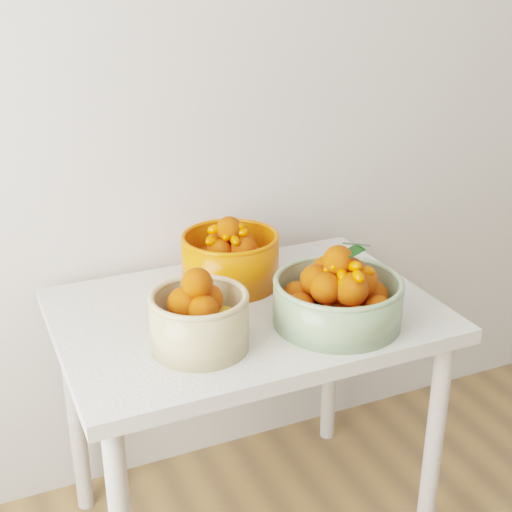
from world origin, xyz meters
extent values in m
cube|color=silver|center=(0.00, 2.00, 1.35)|extent=(4.00, 0.04, 2.70)
cube|color=silver|center=(-0.33, 1.60, 0.73)|extent=(1.00, 0.70, 0.04)
cylinder|color=silver|center=(0.11, 1.31, 0.35)|extent=(0.05, 0.05, 0.71)
cylinder|color=silver|center=(-0.77, 1.89, 0.35)|extent=(0.05, 0.05, 0.71)
cylinder|color=silver|center=(0.11, 1.89, 0.35)|extent=(0.05, 0.05, 0.71)
cylinder|color=tan|center=(-0.52, 1.46, 0.82)|extent=(0.30, 0.30, 0.13)
torus|color=tan|center=(-0.52, 1.46, 0.88)|extent=(0.31, 0.31, 0.02)
sphere|color=#D1660C|center=(-0.46, 1.46, 0.80)|extent=(0.08, 0.08, 0.08)
sphere|color=#D1660C|center=(-0.50, 1.52, 0.80)|extent=(0.08, 0.08, 0.08)
sphere|color=#D83B01|center=(-0.56, 1.50, 0.80)|extent=(0.08, 0.08, 0.08)
sphere|color=#D83B01|center=(-0.57, 1.43, 0.80)|extent=(0.08, 0.08, 0.08)
sphere|color=#D83B01|center=(-0.50, 1.40, 0.80)|extent=(0.08, 0.08, 0.08)
sphere|color=#D83B01|center=(-0.52, 1.46, 0.80)|extent=(0.08, 0.08, 0.08)
sphere|color=#D83B01|center=(-0.49, 1.48, 0.87)|extent=(0.08, 0.08, 0.08)
sphere|color=#D83B01|center=(-0.55, 1.47, 0.87)|extent=(0.08, 0.08, 0.08)
sphere|color=#D83B01|center=(-0.52, 1.43, 0.87)|extent=(0.07, 0.07, 0.07)
sphere|color=#D83B01|center=(-0.52, 1.47, 0.92)|extent=(0.08, 0.08, 0.08)
ellipsoid|color=#E64800|center=(-0.54, 1.49, 0.89)|extent=(0.05, 0.05, 0.04)
ellipsoid|color=#E64800|center=(-0.53, 1.47, 0.90)|extent=(0.05, 0.04, 0.04)
cylinder|color=gray|center=(-0.15, 1.43, 0.81)|extent=(0.42, 0.42, 0.12)
torus|color=gray|center=(-0.15, 1.43, 0.87)|extent=(0.43, 0.43, 0.02)
sphere|color=#D83B01|center=(-0.05, 1.43, 0.80)|extent=(0.08, 0.08, 0.08)
sphere|color=#D83B01|center=(-0.08, 1.51, 0.80)|extent=(0.08, 0.08, 0.08)
sphere|color=#D83B01|center=(-0.15, 1.54, 0.80)|extent=(0.08, 0.08, 0.08)
sphere|color=#D83B01|center=(-0.23, 1.51, 0.80)|extent=(0.08, 0.08, 0.08)
sphere|color=#D83B01|center=(-0.26, 1.44, 0.80)|extent=(0.09, 0.09, 0.09)
sphere|color=#D83B01|center=(-0.23, 1.36, 0.80)|extent=(0.08, 0.08, 0.08)
sphere|color=#D83B01|center=(-0.15, 1.33, 0.80)|extent=(0.08, 0.08, 0.08)
sphere|color=#D83B01|center=(-0.08, 1.36, 0.80)|extent=(0.08, 0.08, 0.08)
sphere|color=#D83B01|center=(-0.15, 1.43, 0.80)|extent=(0.08, 0.08, 0.08)
sphere|color=#D83B01|center=(-0.10, 1.46, 0.87)|extent=(0.08, 0.08, 0.08)
sphere|color=#D83B01|center=(-0.15, 1.49, 0.87)|extent=(0.09, 0.09, 0.09)
sphere|color=#D83B01|center=(-0.20, 1.46, 0.87)|extent=(0.08, 0.08, 0.08)
sphere|color=#D83B01|center=(-0.20, 1.41, 0.87)|extent=(0.08, 0.08, 0.08)
sphere|color=#D83B01|center=(-0.15, 1.38, 0.87)|extent=(0.09, 0.09, 0.09)
sphere|color=#D83B01|center=(-0.10, 1.41, 0.87)|extent=(0.08, 0.08, 0.08)
sphere|color=#D83B01|center=(-0.15, 1.43, 0.92)|extent=(0.08, 0.08, 0.08)
ellipsoid|color=#E64800|center=(-0.17, 1.38, 0.89)|extent=(0.04, 0.05, 0.03)
ellipsoid|color=#E64800|center=(-0.17, 1.42, 0.92)|extent=(0.05, 0.05, 0.03)
ellipsoid|color=#E64800|center=(-0.14, 1.46, 0.89)|extent=(0.05, 0.05, 0.04)
ellipsoid|color=#E64800|center=(-0.16, 1.43, 0.90)|extent=(0.05, 0.05, 0.04)
ellipsoid|color=#E64800|center=(-0.17, 1.39, 0.90)|extent=(0.04, 0.05, 0.04)
ellipsoid|color=#E64800|center=(-0.16, 1.43, 0.89)|extent=(0.05, 0.04, 0.04)
ellipsoid|color=#E64800|center=(-0.15, 1.43, 0.91)|extent=(0.05, 0.05, 0.04)
ellipsoid|color=#E64800|center=(-0.14, 1.39, 0.92)|extent=(0.04, 0.05, 0.04)
ellipsoid|color=#E64800|center=(-0.15, 1.35, 0.91)|extent=(0.03, 0.05, 0.04)
ellipsoid|color=#E64800|center=(-0.11, 1.47, 0.90)|extent=(0.05, 0.05, 0.04)
ellipsoid|color=#E64800|center=(-0.13, 1.40, 0.92)|extent=(0.04, 0.05, 0.05)
ellipsoid|color=#E64800|center=(-0.18, 1.44, 0.90)|extent=(0.05, 0.03, 0.04)
ellipsoid|color=#E64800|center=(-0.15, 1.47, 0.89)|extent=(0.03, 0.05, 0.04)
ellipsoid|color=#E64800|center=(-0.14, 1.45, 0.92)|extent=(0.04, 0.05, 0.04)
ellipsoid|color=#E64800|center=(-0.15, 1.44, 0.89)|extent=(0.05, 0.05, 0.04)
ellipsoid|color=#E64800|center=(-0.11, 1.42, 0.89)|extent=(0.04, 0.04, 0.04)
ellipsoid|color=#E64800|center=(-0.10, 1.39, 0.90)|extent=(0.05, 0.05, 0.03)
cylinder|color=#EC5307|center=(-0.31, 1.76, 0.82)|extent=(0.34, 0.34, 0.14)
torus|color=#EC5307|center=(-0.31, 1.76, 0.89)|extent=(0.34, 0.34, 0.01)
sphere|color=#D1660C|center=(-0.23, 1.76, 0.80)|extent=(0.08, 0.08, 0.08)
sphere|color=#D1660C|center=(-0.27, 1.84, 0.80)|extent=(0.08, 0.08, 0.08)
sphere|color=#D83B01|center=(-0.36, 1.83, 0.80)|extent=(0.08, 0.08, 0.08)
sphere|color=#D83B01|center=(-0.40, 1.77, 0.80)|extent=(0.08, 0.08, 0.08)
sphere|color=#D83B01|center=(-0.35, 1.69, 0.80)|extent=(0.08, 0.08, 0.08)
sphere|color=#D83B01|center=(-0.27, 1.69, 0.80)|extent=(0.08, 0.08, 0.08)
sphere|color=#D83B01|center=(-0.31, 1.76, 0.80)|extent=(0.08, 0.08, 0.08)
sphere|color=#D83B01|center=(-0.27, 1.78, 0.86)|extent=(0.07, 0.07, 0.07)
sphere|color=#D83B01|center=(-0.33, 1.81, 0.86)|extent=(0.07, 0.07, 0.07)
sphere|color=#D83B01|center=(-0.35, 1.74, 0.86)|extent=(0.07, 0.07, 0.07)
sphere|color=#D83B01|center=(-0.29, 1.73, 0.86)|extent=(0.08, 0.08, 0.08)
sphere|color=#D83B01|center=(-0.31, 1.77, 0.91)|extent=(0.07, 0.07, 0.07)
ellipsoid|color=#E64800|center=(-0.32, 1.76, 0.90)|extent=(0.04, 0.04, 0.03)
ellipsoid|color=#E64800|center=(-0.37, 1.77, 0.89)|extent=(0.04, 0.03, 0.04)
ellipsoid|color=#E64800|center=(-0.31, 1.77, 0.92)|extent=(0.03, 0.04, 0.03)
ellipsoid|color=#E64800|center=(-0.35, 1.78, 0.91)|extent=(0.05, 0.04, 0.04)
ellipsoid|color=#E64800|center=(-0.33, 1.75, 0.90)|extent=(0.05, 0.05, 0.04)
ellipsoid|color=#E64800|center=(-0.35, 1.79, 0.88)|extent=(0.05, 0.04, 0.04)
ellipsoid|color=#E64800|center=(-0.29, 1.75, 0.92)|extent=(0.05, 0.04, 0.03)
ellipsoid|color=#E64800|center=(-0.28, 1.74, 0.91)|extent=(0.05, 0.04, 0.04)
ellipsoid|color=#E64800|center=(-0.32, 1.72, 0.90)|extent=(0.03, 0.05, 0.04)
ellipsoid|color=#E64800|center=(-0.37, 1.75, 0.89)|extent=(0.05, 0.04, 0.04)
ellipsoid|color=#E64800|center=(-0.32, 1.77, 0.88)|extent=(0.05, 0.04, 0.04)
camera|label=1|loc=(-1.00, 0.03, 1.63)|focal=50.00mm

